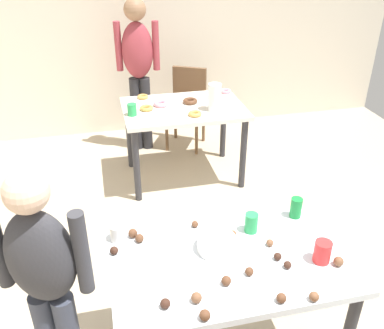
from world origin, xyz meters
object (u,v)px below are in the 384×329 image
dining_table_far (184,117)px  chair_far_table (187,103)px  person_girl_near (46,278)px  pitcher_far (215,97)px  mixing_bowl (217,244)px  dining_table_near (230,276)px  soda_can (296,208)px  person_adult_far (138,63)px

dining_table_far → chair_far_table: size_ratio=1.29×
chair_far_table → person_girl_near: person_girl_near is taller
person_girl_near → pitcher_far: person_girl_near is taller
mixing_bowl → pitcher_far: size_ratio=0.83×
dining_table_near → mixing_bowl: mixing_bowl is taller
dining_table_far → chair_far_table: bearing=74.9°
soda_can → mixing_bowl: bearing=-161.6°
dining_table_near → soda_can: 0.57m
person_girl_near → mixing_bowl: person_girl_near is taller
dining_table_near → person_adult_far: 2.84m
dining_table_far → chair_far_table: 0.77m
dining_table_far → soda_can: (0.27, -1.82, 0.17)m
person_girl_near → mixing_bowl: size_ratio=6.74×
chair_far_table → person_girl_near: size_ratio=0.63×
dining_table_far → pitcher_far: 0.38m
dining_table_far → mixing_bowl: (-0.25, -1.99, 0.14)m
person_girl_near → person_adult_far: size_ratio=0.86×
dining_table_far → soda_can: soda_can is taller
person_adult_far → soda_can: (0.60, -2.55, -0.17)m
dining_table_far → pitcher_far: pitcher_far is taller
dining_table_far → person_adult_far: (-0.32, 0.73, 0.34)m
chair_far_table → mixing_bowl: bearing=-99.3°
dining_table_near → dining_table_far: (0.20, 2.09, -0.00)m
mixing_bowl → pitcher_far: bearing=74.7°
person_girl_near → person_adult_far: 2.92m
dining_table_far → pitcher_far: size_ratio=4.52×
person_girl_near → soda_can: size_ratio=11.38×
dining_table_near → soda_can: (0.47, 0.27, 0.17)m
person_adult_far → dining_table_near: bearing=-87.5°
person_girl_near → mixing_bowl: (0.84, 0.10, -0.04)m
dining_table_near → mixing_bowl: bearing=115.6°
person_adult_far → soda_can: person_adult_far is taller
dining_table_near → dining_table_far: bearing=84.5°
person_adult_far → pitcher_far: size_ratio=6.54×
person_adult_far → mixing_bowl: size_ratio=7.87×
dining_table_near → person_girl_near: size_ratio=0.88×
person_adult_far → soda_can: 2.62m
mixing_bowl → pitcher_far: (0.51, 1.85, 0.09)m
soda_can → pitcher_far: 1.68m
person_adult_far → pitcher_far: 1.05m
dining_table_far → person_adult_far: person_adult_far is taller
person_adult_far → chair_far_table: bearing=0.5°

